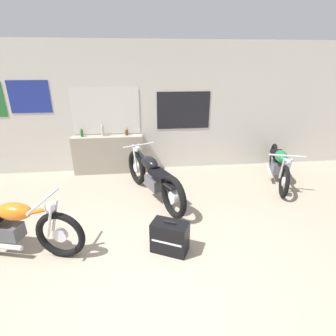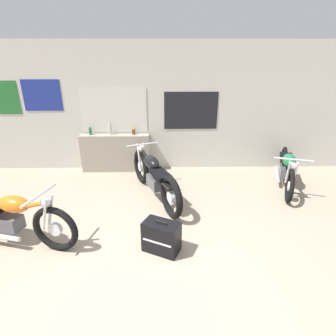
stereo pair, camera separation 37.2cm
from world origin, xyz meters
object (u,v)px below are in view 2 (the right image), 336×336
Objects in this scene: bottle_leftmost at (90,131)px; motorcycle_green at (287,168)px; bottle_center at (134,131)px; motorcycle_orange at (10,218)px; motorcycle_black at (154,176)px; hard_case_black at (161,237)px; bottle_left_center at (110,128)px.

bottle_leftmost reaches higher than motorcycle_green.
bottle_center is 0.08× the size of motorcycle_green.
motorcycle_black is at bearing 34.48° from motorcycle_orange.
motorcycle_green is 3.58× the size of hard_case_black.
bottle_left_center is 1.86× the size of bottle_center.
bottle_left_center is 1.81m from motorcycle_black.
bottle_left_center is at bearing 1.67° from bottle_leftmost.
bottle_leftmost is 0.10× the size of motorcycle_orange.
bottle_leftmost is at bearing -179.25° from bottle_center.
motorcycle_green is at bearing -16.40° from bottle_center.
bottle_leftmost is 0.96m from bottle_center.
bottle_center is 0.30× the size of hard_case_black.
motorcycle_green is (4.55, 1.77, -0.01)m from motorcycle_orange.
motorcycle_orange is 2.07m from hard_case_black.
motorcycle_green is 2.68m from motorcycle_black.
motorcycle_black is at bearing -53.68° from bottle_left_center.
motorcycle_orange reaches higher than hard_case_black.
motorcycle_orange is at bearing -99.48° from bottle_leftmost.
bottle_center is 0.08× the size of motorcycle_orange.
bottle_left_center reaches higher than bottle_center.
bottle_leftmost is at bearing 167.48° from motorcycle_green.
motorcycle_black is (1.46, -1.37, -0.52)m from bottle_leftmost.
motorcycle_orange is (-1.41, -2.69, -0.52)m from bottle_center.
motorcycle_green is at bearing -12.52° from bottle_leftmost.
bottle_left_center is 0.16× the size of motorcycle_green.
motorcycle_black is (0.50, -1.38, -0.50)m from bottle_center.
bottle_leftmost is 0.45m from bottle_left_center.
motorcycle_black is (1.02, -1.38, -0.57)m from bottle_left_center.
hard_case_black is (1.15, -2.89, -0.77)m from bottle_left_center.
bottle_leftmost reaches higher than motorcycle_black.
hard_case_black is (0.64, -2.89, -0.71)m from bottle_center.
motorcycle_orange is 3.63× the size of hard_case_black.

